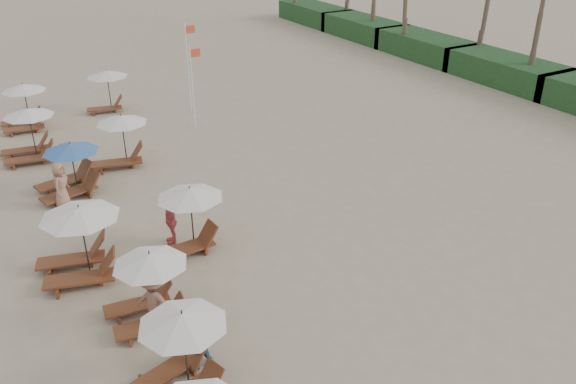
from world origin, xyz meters
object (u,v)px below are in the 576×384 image
lounger_station_4 (67,171)px  inland_station_2 (106,86)px  inland_station_0 (187,217)px  beachgoer_far_b (61,185)px  beachgoer_mid_a (196,340)px  beachgoer_mid_b (155,302)px  lounger_station_3 (76,244)px  lounger_station_5 (27,137)px  lounger_station_1 (178,352)px  lounger_station_6 (22,108)px  lounger_station_2 (145,290)px  inland_station_1 (119,139)px  beachgoer_far_a (171,220)px  flag_pole_near (193,83)px

lounger_station_4 → inland_station_2: 10.12m
inland_station_0 → beachgoer_far_b: bearing=118.4°
beachgoer_mid_a → beachgoer_mid_b: beachgoer_mid_b is taller
lounger_station_3 → beachgoer_mid_b: lounger_station_3 is taller
lounger_station_5 → lounger_station_1: bearing=-87.1°
lounger_station_1 → lounger_station_6: size_ratio=0.96×
lounger_station_2 → lounger_station_6: size_ratio=0.97×
lounger_station_4 → beachgoer_far_b: (-0.44, -1.01, -0.07)m
inland_station_0 → lounger_station_1: bearing=-113.6°
lounger_station_4 → beachgoer_mid_a: (0.70, -11.72, -0.15)m
inland_station_1 → beachgoer_mid_a: (-1.88, -13.28, -0.45)m
lounger_station_5 → beachgoer_mid_a: size_ratio=1.64×
lounger_station_1 → inland_station_1: 14.08m
lounger_station_6 → beachgoer_far_a: bearing=-79.6°
lounger_station_3 → beachgoer_mid_a: (1.66, -5.59, -0.35)m
inland_station_0 → beachgoer_mid_a: (-1.84, -5.19, -0.50)m
inland_station_0 → beachgoer_mid_b: 4.04m
lounger_station_6 → lounger_station_5: bearing=-96.0°
inland_station_2 → beachgoer_far_b: inland_station_2 is taller
lounger_station_6 → inland_station_2: 4.51m
lounger_station_1 → beachgoer_far_b: lounger_station_1 is taller
beachgoer_mid_a → lounger_station_4: bearing=-84.4°
inland_station_1 → inland_station_2: (1.49, 7.68, 0.15)m
inland_station_2 → flag_pole_near: size_ratio=0.63×
lounger_station_4 → lounger_station_1: bearing=-89.9°
lounger_station_5 → flag_pole_near: 8.18m
lounger_station_2 → beachgoer_far_b: (-0.61, 8.37, -0.16)m
lounger_station_6 → inland_station_0: 15.33m
lounger_station_1 → beachgoer_mid_b: bearing=83.8°
lounger_station_6 → beachgoer_mid_a: bearing=-87.0°
lounger_station_2 → flag_pole_near: 15.60m
lounger_station_5 → beachgoer_mid_a: lounger_station_5 is taller
lounger_station_4 → lounger_station_6: lounger_station_6 is taller
inland_station_0 → lounger_station_5: bearing=107.1°
lounger_station_4 → flag_pole_near: flag_pole_near is taller
lounger_station_1 → beachgoer_mid_a: (0.68, 0.57, -0.35)m
beachgoer_far_a → beachgoer_far_b: beachgoer_far_b is taller
lounger_station_1 → inland_station_1: lounger_station_1 is taller
lounger_station_1 → inland_station_2: 21.91m
lounger_station_3 → inland_station_1: bearing=65.3°
lounger_station_5 → beachgoer_mid_b: lounger_station_5 is taller
lounger_station_6 → lounger_station_3: bearing=-92.3°
lounger_station_4 → beachgoer_mid_b: 9.86m
lounger_station_4 → lounger_station_6: 8.53m
beachgoer_far_a → inland_station_1: bearing=-170.5°
lounger_station_3 → inland_station_0: size_ratio=1.02×
lounger_station_2 → inland_station_1: size_ratio=0.85×
beachgoer_mid_a → inland_station_1: bearing=-95.9°
beachgoer_far_a → inland_station_2: bearing=-174.8°
beachgoer_mid_b → lounger_station_1: bearing=130.2°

